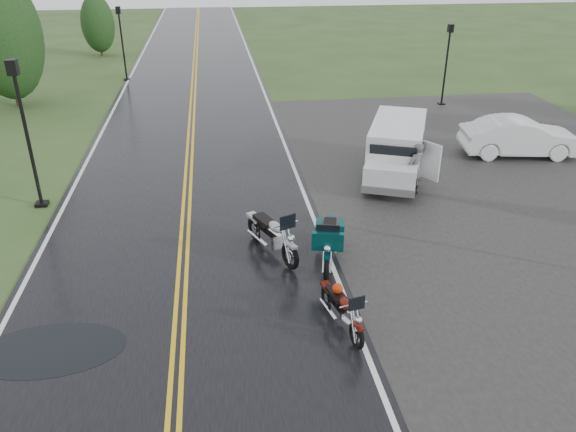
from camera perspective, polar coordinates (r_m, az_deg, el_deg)
The scene contains 14 objects.
ground at distance 13.49m, azimuth -10.81°, elevation -8.31°, with size 120.00×120.00×0.00m, color #2D471E.
road at distance 22.44m, azimuth -9.95°, elevation 6.40°, with size 8.00×100.00×0.04m, color black.
parking_pad at distance 20.41m, azimuth 22.25°, elevation 2.65°, with size 14.00×24.00×0.03m, color black.
motorcycle_red at distance 11.58m, azimuth 7.05°, elevation -11.08°, with size 0.71×1.95×1.15m, color #4F0E09, non-canonical shape.
motorcycle_teal at distance 13.58m, azimuth 4.00°, elevation -4.03°, with size 0.88×2.41×1.43m, color #043231, non-canonical shape.
motorcycle_silver at distance 13.95m, azimuth 0.22°, elevation -3.03°, with size 0.88×2.43×1.44m, color #97999E, non-canonical shape.
van_white at distance 18.54m, azimuth 8.21°, elevation 5.26°, with size 1.83×4.87×1.91m, color silver, non-canonical shape.
person_at_van at distance 18.53m, azimuth 12.77°, elevation 4.61°, with size 0.64×0.42×1.77m, color #4D4D52.
sedan_white at distance 23.32m, azimuth 22.48°, elevation 7.36°, with size 1.53×4.38×1.44m, color silver.
lamp_post_near_left at distance 18.53m, azimuth -24.97°, elevation 7.38°, with size 0.39×0.39×4.58m, color black, non-canonical shape.
lamp_post_far_left at distance 34.91m, azimuth -16.47°, elevation 16.43°, with size 0.36×0.36×4.15m, color black, non-canonical shape.
lamp_post_far_right at distance 29.37m, azimuth 15.76°, elevation 14.53°, with size 0.34×0.34×3.92m, color black, non-canonical shape.
tree_left_mid at distance 30.98m, azimuth -26.64°, elevation 14.83°, with size 3.49×3.49×5.45m, color #1E3D19, non-canonical shape.
tree_left_far at distance 43.14m, azimuth -18.68°, elevation 17.46°, with size 2.27×2.27×3.50m, color #1E3D19, non-canonical shape.
Camera 1 is at (1.02, -11.10, 7.61)m, focal length 35.00 mm.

